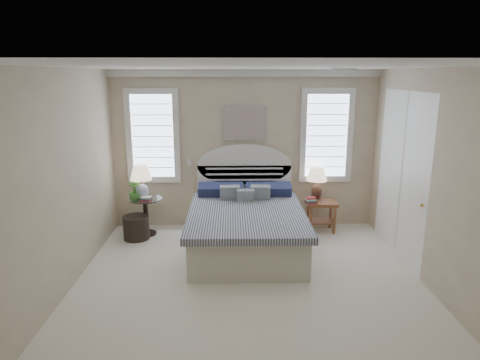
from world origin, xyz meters
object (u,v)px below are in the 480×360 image
side_table_left (146,212)px  floor_pot (136,227)px  bed (246,224)px  nightstand_right (321,209)px  lamp_left (141,178)px  lamp_right (317,179)px

side_table_left → floor_pot: 0.30m
bed → nightstand_right: 1.47m
bed → lamp_left: (-1.69, 0.54, 0.59)m
side_table_left → nightstand_right: side_table_left is taller
bed → floor_pot: bed is taller
floor_pot → lamp_right: size_ratio=0.74×
side_table_left → nightstand_right: bearing=1.9°
side_table_left → floor_pot: bearing=-123.9°
nightstand_right → lamp_left: lamp_left is taller
nightstand_right → lamp_right: (-0.07, 0.15, 0.49)m
bed → floor_pot: bearing=167.3°
bed → lamp_left: 1.87m
bed → floor_pot: (-1.78, 0.40, -0.19)m
side_table_left → lamp_right: lamp_right is taller
lamp_left → bed: bearing=-17.8°
side_table_left → nightstand_right: (2.95, 0.10, -0.00)m
lamp_left → lamp_right: bearing=5.9°
nightstand_right → side_table_left: bearing=-178.1°
nightstand_right → lamp_left: 3.05m
bed → side_table_left: bed is taller
bed → lamp_left: bed is taller
lamp_left → nightstand_right: bearing=2.9°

